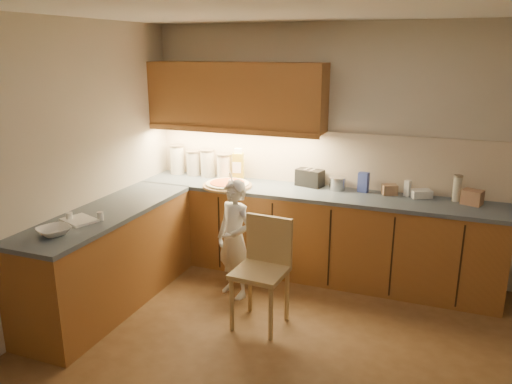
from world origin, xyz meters
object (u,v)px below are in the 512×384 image
at_px(wooden_chair, 264,264).
at_px(oil_jug, 238,166).
at_px(child, 234,239).
at_px(toaster, 310,178).
at_px(pizza_on_board, 227,185).

relative_size(wooden_chair, oil_jug, 2.62).
distance_m(child, toaster, 1.13).
height_order(child, wooden_chair, child).
bearing_deg(oil_jug, toaster, 3.68).
relative_size(pizza_on_board, child, 0.45).
xyz_separation_m(child, toaster, (0.48, 0.93, 0.43)).
xyz_separation_m(pizza_on_board, toaster, (0.81, 0.35, 0.07)).
bearing_deg(oil_jug, child, -69.47).
relative_size(child, toaster, 3.72).
distance_m(child, wooden_chair, 0.57).
xyz_separation_m(pizza_on_board, wooden_chair, (0.76, -0.95, -0.39)).
distance_m(pizza_on_board, oil_jug, 0.33).
distance_m(pizza_on_board, child, 0.76).
bearing_deg(child, pizza_on_board, 143.94).
relative_size(pizza_on_board, oil_jug, 1.46).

